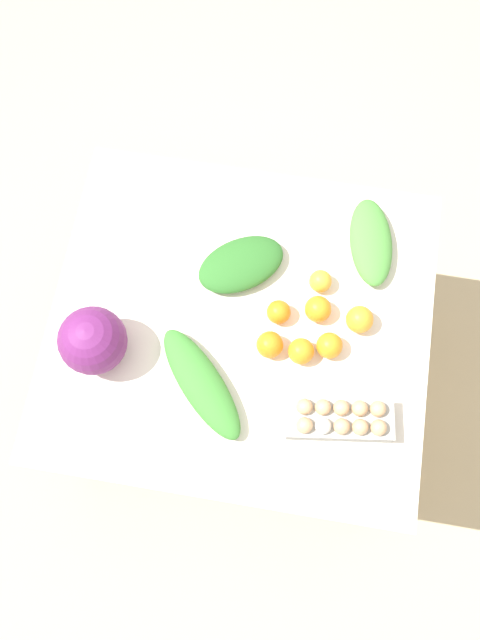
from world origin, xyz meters
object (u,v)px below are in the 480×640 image
object	(u,v)px
orange_0	(318,309)
orange_2	(279,312)
orange_4	(360,319)
orange_5	(270,345)
cabbage_purple	(93,341)
greens_bunch_beet_tops	(201,383)
egg_carton	(340,419)
greens_bunch_dandelion	(371,242)
orange_6	(320,281)
greens_bunch_scallion	(241,264)
orange_3	(301,351)
orange_1	(329,346)

from	to	relation	value
orange_0	orange_2	xyz separation A→B (m)	(0.11, 0.03, -0.00)
orange_4	orange_5	bearing A→B (deg)	25.56
orange_2	cabbage_purple	bearing A→B (deg)	20.68
greens_bunch_beet_tops	egg_carton	bearing A→B (deg)	174.66
greens_bunch_dandelion	orange_2	distance (m)	0.36
egg_carton	orange_0	xyz separation A→B (m)	(0.10, -0.30, -0.00)
orange_0	orange_4	world-z (taller)	orange_4
orange_2	orange_6	size ratio (longest dim) A/B	1.05
orange_6	greens_bunch_beet_tops	bearing A→B (deg)	51.06
greens_bunch_scallion	greens_bunch_beet_tops	distance (m)	0.37
orange_3	greens_bunch_scallion	bearing A→B (deg)	-48.23
cabbage_purple	orange_4	bearing A→B (deg)	-164.54
orange_2	orange_3	distance (m)	0.13
orange_0	orange_3	world-z (taller)	orange_0
greens_bunch_beet_tops	orange_3	bearing A→B (deg)	-152.40
orange_2	orange_4	bearing A→B (deg)	-176.43
egg_carton	orange_1	xyz separation A→B (m)	(0.05, -0.20, -0.01)
greens_bunch_scallion	orange_2	size ratio (longest dim) A/B	3.80
orange_0	orange_3	size ratio (longest dim) A/B	1.03
greens_bunch_scallion	orange_6	size ratio (longest dim) A/B	3.97
greens_bunch_beet_tops	orange_6	xyz separation A→B (m)	(-0.29, -0.36, 0.00)
greens_bunch_beet_tops	orange_5	xyz separation A→B (m)	(-0.17, -0.14, 0.01)
orange_2	orange_4	xyz separation A→B (m)	(-0.23, -0.01, 0.00)
greens_bunch_dandelion	orange_0	world-z (taller)	orange_0
greens_bunch_scallion	orange_5	world-z (taller)	orange_5
greens_bunch_dandelion	orange_5	bearing A→B (deg)	55.60
greens_bunch_scallion	orange_3	bearing A→B (deg)	131.77
egg_carton	orange_3	xyz separation A→B (m)	(0.13, -0.17, -0.01)
greens_bunch_beet_tops	cabbage_purple	bearing A→B (deg)	-10.32
orange_0	greens_bunch_dandelion	bearing A→B (deg)	-118.61
orange_3	orange_5	size ratio (longest dim) A/B	0.97
cabbage_purple	orange_3	bearing A→B (deg)	-172.02
orange_2	orange_3	size ratio (longest dim) A/B	0.94
cabbage_purple	greens_bunch_dandelion	bearing A→B (deg)	-148.38
greens_bunch_scallion	orange_0	world-z (taller)	orange_0
orange_6	greens_bunch_dandelion	bearing A→B (deg)	-131.73
orange_6	orange_3	bearing A→B (deg)	82.81
greens_bunch_scallion	orange_2	xyz separation A→B (m)	(-0.13, 0.13, 0.00)
egg_carton	orange_4	xyz separation A→B (m)	(-0.02, -0.29, -0.00)
orange_4	greens_bunch_beet_tops	bearing A→B (deg)	31.79
egg_carton	orange_5	bearing A→B (deg)	133.36
greens_bunch_scallion	orange_4	world-z (taller)	orange_4
orange_2	orange_4	size ratio (longest dim) A/B	0.88
greens_bunch_beet_tops	orange_0	bearing A→B (deg)	-137.41
orange_5	orange_4	bearing A→B (deg)	-154.44
cabbage_purple	orange_0	world-z (taller)	cabbage_purple
cabbage_purple	orange_0	xyz separation A→B (m)	(-0.60, -0.21, -0.06)
greens_bunch_dandelion	greens_bunch_beet_tops	bearing A→B (deg)	50.21
orange_0	orange_5	world-z (taller)	same
greens_bunch_dandelion	orange_1	distance (m)	0.35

